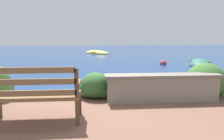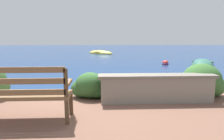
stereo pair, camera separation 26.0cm
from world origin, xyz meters
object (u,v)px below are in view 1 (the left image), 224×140
park_bench (34,93)px  rowboat_mid (97,53)px  rowboat_nearest (200,64)px  mooring_buoy (163,63)px

park_bench → rowboat_mid: park_bench is taller
rowboat_nearest → park_bench: bearing=164.7°
rowboat_nearest → mooring_buoy: size_ratio=6.68×
park_bench → rowboat_mid: 17.08m
rowboat_mid → mooring_buoy: size_ratio=7.19×
rowboat_nearest → rowboat_mid: bearing=58.8°
mooring_buoy → rowboat_nearest: bearing=-19.3°
park_bench → mooring_buoy: bearing=60.4°
rowboat_mid → mooring_buoy: 9.42m
park_bench → mooring_buoy: size_ratio=3.48×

